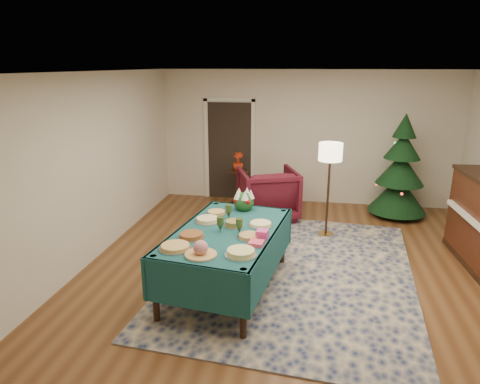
% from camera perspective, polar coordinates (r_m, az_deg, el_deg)
% --- Properties ---
extents(room_shell, '(7.00, 7.00, 7.00)m').
position_cam_1_polar(room_shell, '(5.45, 8.02, 1.18)').
color(room_shell, '#593319').
rests_on(room_shell, ground).
extents(doorway, '(1.08, 0.04, 2.16)m').
position_cam_1_polar(doorway, '(9.07, -1.39, 5.89)').
color(doorway, black).
rests_on(doorway, ground).
extents(rug, '(3.55, 4.46, 0.02)m').
position_cam_1_polar(rug, '(6.13, 7.11, -10.45)').
color(rug, '#14204B').
rests_on(rug, ground).
extents(buffet_table, '(1.50, 2.24, 0.81)m').
position_cam_1_polar(buffet_table, '(5.39, -1.74, -6.69)').
color(buffet_table, black).
rests_on(buffet_table, ground).
extents(platter_0, '(0.37, 0.37, 0.05)m').
position_cam_1_polar(platter_0, '(4.85, -8.63, -7.26)').
color(platter_0, silver).
rests_on(platter_0, buffet_table).
extents(platter_1, '(0.36, 0.36, 0.18)m').
position_cam_1_polar(platter_1, '(4.64, -5.27, -7.68)').
color(platter_1, silver).
rests_on(platter_1, buffet_table).
extents(platter_2, '(0.35, 0.35, 0.07)m').
position_cam_1_polar(platter_2, '(4.65, 0.12, -8.08)').
color(platter_2, silver).
rests_on(platter_2, buffet_table).
extents(platter_3, '(0.32, 0.32, 0.06)m').
position_cam_1_polar(platter_3, '(5.13, -6.51, -5.80)').
color(platter_3, silver).
rests_on(platter_3, buffet_table).
extents(platter_4, '(0.29, 0.29, 0.05)m').
position_cam_1_polar(platter_4, '(5.09, 1.26, -5.92)').
color(platter_4, silver).
rests_on(platter_4, buffet_table).
extents(platter_5, '(0.33, 0.33, 0.06)m').
position_cam_1_polar(platter_5, '(5.61, -4.36, -3.73)').
color(platter_5, silver).
rests_on(platter_5, buffet_table).
extents(platter_6, '(0.26, 0.26, 0.08)m').
position_cam_1_polar(platter_6, '(5.44, -0.84, -4.24)').
color(platter_6, silver).
rests_on(platter_6, buffet_table).
extents(platter_7, '(0.31, 0.31, 0.05)m').
position_cam_1_polar(platter_7, '(5.47, 2.78, -4.30)').
color(platter_7, silver).
rests_on(platter_7, buffet_table).
extents(platter_8, '(0.28, 0.28, 0.05)m').
position_cam_1_polar(platter_8, '(5.89, -3.18, -2.76)').
color(platter_8, silver).
rests_on(platter_8, buffet_table).
extents(goblet_0, '(0.09, 0.09, 0.19)m').
position_cam_1_polar(goblet_0, '(5.69, -1.53, -2.58)').
color(goblet_0, '#2D471E').
rests_on(goblet_0, buffet_table).
extents(goblet_1, '(0.09, 0.09, 0.19)m').
position_cam_1_polar(goblet_1, '(5.20, -0.09, -4.49)').
color(goblet_1, '#2D471E').
rests_on(goblet_1, buffet_table).
extents(goblet_2, '(0.09, 0.09, 0.19)m').
position_cam_1_polar(goblet_2, '(5.26, -2.65, -4.26)').
color(goblet_2, '#2D471E').
rests_on(goblet_2, buffet_table).
extents(napkin_stack, '(0.18, 0.18, 0.04)m').
position_cam_1_polar(napkin_stack, '(4.91, 2.19, -6.83)').
color(napkin_stack, '#F04266').
rests_on(napkin_stack, buffet_table).
extents(gift_box, '(0.15, 0.15, 0.11)m').
position_cam_1_polar(gift_box, '(5.06, 2.98, -5.68)').
color(gift_box, '#E13E93').
rests_on(gift_box, buffet_table).
extents(centerpiece, '(0.29, 0.29, 0.34)m').
position_cam_1_polar(centerpiece, '(6.02, 0.52, -1.07)').
color(centerpiece, '#1E4C1E').
rests_on(centerpiece, buffet_table).
extents(armchair, '(1.28, 1.24, 1.04)m').
position_cam_1_polar(armchair, '(7.98, 3.73, 0.10)').
color(armchair, '#50111D').
rests_on(armchair, ground).
extents(floor_lamp, '(0.38, 0.38, 1.58)m').
position_cam_1_polar(floor_lamp, '(7.08, 11.94, 4.50)').
color(floor_lamp, '#A57F3F').
rests_on(floor_lamp, ground).
extents(side_table, '(0.41, 0.41, 0.73)m').
position_cam_1_polar(side_table, '(8.75, -0.26, 0.49)').
color(side_table, black).
rests_on(side_table, ground).
extents(potted_plant, '(0.21, 0.37, 0.21)m').
position_cam_1_polar(potted_plant, '(8.63, -0.26, 3.54)').
color(potted_plant, '#AC260C').
rests_on(potted_plant, side_table).
extents(christmas_tree, '(1.39, 1.39, 1.95)m').
position_cam_1_polar(christmas_tree, '(8.53, 20.59, 2.62)').
color(christmas_tree, black).
rests_on(christmas_tree, ground).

